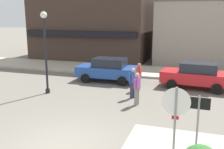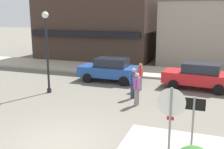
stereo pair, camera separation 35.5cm
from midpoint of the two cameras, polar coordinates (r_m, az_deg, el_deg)
The scene contains 12 objects.
ground_plane at distance 9.30m, azimuth -11.76°, elevation -14.79°, with size 160.00×160.00×0.00m, color #6B665B.
kerb_far at distance 20.47m, azimuth 5.77°, elevation 0.76°, with size 80.00×4.00×0.15m, color #B7AD99.
stop_sign at distance 7.73m, azimuth 12.34°, elevation -8.31°, with size 0.82×0.07×2.30m.
one_way_sign at distance 7.79m, azimuth 16.90°, elevation -9.89°, with size 0.60×0.06×2.10m.
lamp_post at distance 14.78m, azimuth -15.05°, elevation 7.18°, with size 0.36×0.36×4.54m.
parked_car_nearest at distance 17.31m, azimuth -1.46°, elevation 1.13°, with size 4.00×1.89×1.56m.
parked_car_second at distance 16.35m, azimuth 17.32°, elevation -0.11°, with size 4.15×2.18×1.56m.
pedestrian_crossing_near at distance 13.75m, azimuth 3.83°, elevation -1.65°, with size 0.38×0.51×1.61m.
pedestrian_crossing_far at distance 12.66m, azimuth 4.65°, elevation -2.91°, with size 0.29×0.56×1.61m.
pedestrian_kerb_side at distance 15.21m, azimuth 5.22°, elevation -0.29°, with size 0.24×0.55×1.61m.
building_corner_shop at distance 27.89m, azimuth -3.72°, elevation 12.26°, with size 11.54×9.12×8.22m.
building_storefront_left_near at distance 25.98m, azimuth 19.64°, elevation 8.69°, with size 9.05×7.30×5.62m.
Camera 1 is at (4.09, -7.16, 4.23)m, focal length 42.00 mm.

